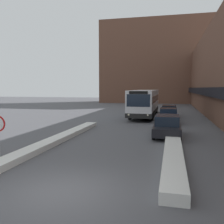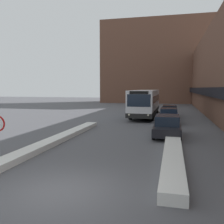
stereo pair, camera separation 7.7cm
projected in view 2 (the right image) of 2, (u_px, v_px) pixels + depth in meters
The scene contains 8 objects.
ground_plane at pixel (61, 192), 8.25m from camera, with size 160.00×160.00×0.00m, color #515156.
building_backdrop_far at pixel (158, 62), 58.24m from camera, with size 26.00×8.00×18.90m.
snow_bank_left at pixel (57, 139), 15.92m from camera, with size 0.90×14.27×0.32m.
snow_bank_right at pixel (173, 148), 13.37m from camera, with size 0.90×12.85×0.41m.
city_bus at pixel (145, 102), 30.28m from camera, with size 2.66×12.39×3.18m.
parked_car_front at pixel (167, 126), 17.70m from camera, with size 1.89×4.30×1.50m.
parked_car_middle at pixel (169, 116), 24.58m from camera, with size 1.82×4.26×1.45m.
parked_car_back at pixel (170, 111), 29.93m from camera, with size 1.87×4.42×1.35m.
Camera 2 is at (3.53, -7.34, 3.43)m, focal length 40.00 mm.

